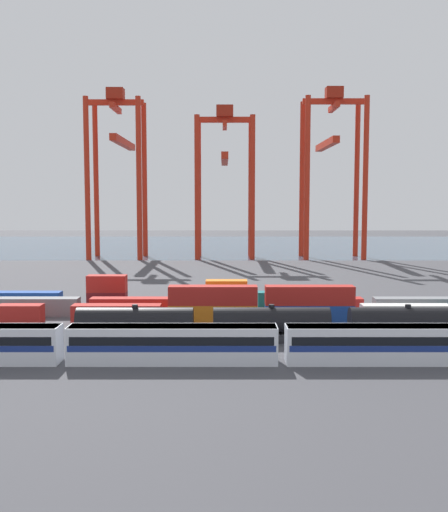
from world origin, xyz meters
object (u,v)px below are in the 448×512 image
freight_tank_row (410,324)px  shipping_container_17 (195,300)px  shipping_container_15 (110,300)px  gantry_crane_west (121,158)px  shipping_container_18 (280,300)px  passenger_train (175,343)px  shipping_container_9 (134,306)px  gantry_crane_central (227,168)px  gantry_crane_east (334,158)px  shipping_container_1 (119,314)px  shipping_container_14 (25,300)px

freight_tank_row → shipping_container_17: bearing=140.6°
shipping_container_15 → gantry_crane_west: 90.22m
shipping_container_15 → shipping_container_18: size_ratio=1.00×
passenger_train → shipping_container_9: size_ratio=5.51×
gantry_crane_central → gantry_crane_east: size_ratio=0.89×
shipping_container_18 → gantry_crane_central: size_ratio=0.14×
shipping_container_1 → shipping_container_18: size_ratio=2.00×
gantry_crane_central → freight_tank_row: bearing=-78.5°
shipping_container_18 → shipping_container_1: bearing=-153.4°
freight_tank_row → gantry_crane_east: size_ratio=1.61×
shipping_container_14 → gantry_crane_west: (0.50, 84.84, 27.91)m
shipping_container_18 → gantry_crane_east: gantry_crane_east is taller
shipping_container_17 → gantry_crane_east: 96.01m
shipping_container_14 → shipping_container_17: bearing=0.0°
gantry_crane_west → gantry_crane_central: 31.36m
passenger_train → gantry_crane_central: 119.10m
shipping_container_14 → gantry_crane_central: 94.03m
freight_tank_row → gantry_crane_west: gantry_crane_west is taller
shipping_container_17 → shipping_container_18: 13.26m
shipping_container_18 → gantry_crane_east: (23.14, 84.36, 27.85)m
shipping_container_1 → shipping_container_18: 25.72m
freight_tank_row → gantry_crane_west: (-52.90, 106.95, 27.07)m
shipping_container_17 → gantry_crane_east: (36.40, 84.36, 27.85)m
shipping_container_15 → gantry_crane_west: size_ratio=0.12×
shipping_container_17 → shipping_container_18: same height
shipping_container_9 → passenger_train: bearing=-72.4°
freight_tank_row → shipping_container_9: (-35.39, 16.36, -0.83)m
freight_tank_row → gantry_crane_west: bearing=116.3°
shipping_container_17 → gantry_crane_central: (5.19, 84.97, 24.82)m
shipping_container_9 → gantry_crane_west: 96.40m
shipping_container_9 → shipping_container_15: 7.46m
gantry_crane_west → shipping_container_15: bearing=-81.4°
passenger_train → shipping_container_18: (13.60, 31.56, -0.84)m
shipping_container_1 → gantry_crane_west: gantry_crane_west is taller
shipping_container_15 → shipping_container_14: bearing=180.0°
passenger_train → gantry_crane_west: (-25.68, 116.40, 27.06)m
shipping_container_15 → shipping_container_17: 13.26m
passenger_train → gantry_crane_central: (5.53, 116.53, 23.98)m
shipping_container_17 → gantry_crane_west: bearing=107.1°
shipping_container_17 → shipping_container_18: (13.26, 0.00, 0.00)m
gantry_crane_west → gantry_crane_east: gantry_crane_east is taller
freight_tank_row → shipping_container_15: bearing=151.1°
shipping_container_9 → shipping_container_15: size_ratio=2.00×
shipping_container_1 → shipping_container_14: size_ratio=1.00×
shipping_container_14 → gantry_crane_central: bearing=69.5°
shipping_container_1 → shipping_container_18: bearing=26.6°
freight_tank_row → shipping_container_9: size_ratio=6.52×
gantry_crane_central → passenger_train: bearing=-92.7°
passenger_train → shipping_container_1: passenger_train is taller
shipping_container_15 → shipping_container_17: (13.26, 0.00, 0.00)m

